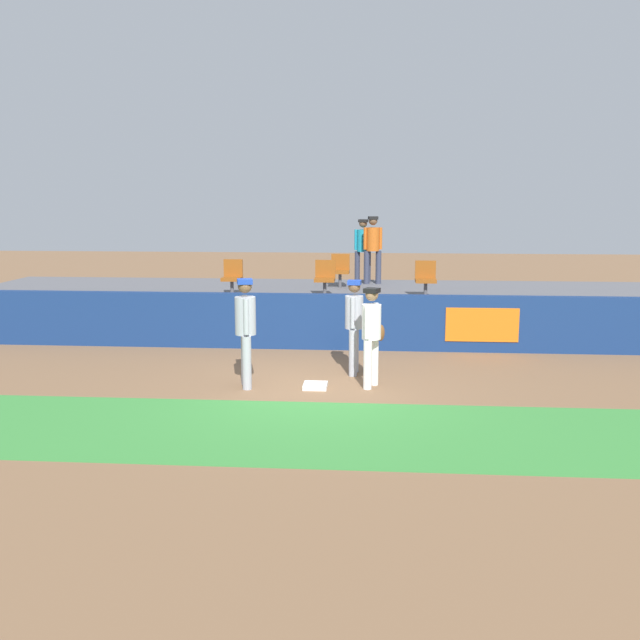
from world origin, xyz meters
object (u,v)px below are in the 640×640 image
(seat_back_center, at_px, (340,269))
(spectator_hooded, at_px, (363,246))
(player_runner_visitor, at_px, (354,320))
(seat_front_left, at_px, (232,276))
(seat_front_center, at_px, (325,276))
(player_fielder_home, at_px, (372,330))
(player_coach_visitor, at_px, (246,325))
(first_base, at_px, (315,386))
(spectator_capped, at_px, (373,245))
(seat_front_right, at_px, (426,277))

(seat_back_center, bearing_deg, spectator_hooded, 64.12)
(player_runner_visitor, relative_size, seat_front_left, 2.06)
(seat_front_left, bearing_deg, seat_front_center, 0.01)
(player_fielder_home, relative_size, seat_front_left, 2.02)
(player_runner_visitor, bearing_deg, seat_back_center, -169.68)
(player_fielder_home, bearing_deg, seat_front_left, -122.09)
(player_coach_visitor, distance_m, seat_front_center, 4.74)
(first_base, relative_size, seat_front_center, 0.48)
(player_fielder_home, xyz_separation_m, spectator_hooded, (-0.31, 7.38, 0.92))
(player_fielder_home, relative_size, spectator_capped, 0.96)
(player_runner_visitor, relative_size, player_coach_visitor, 0.93)
(seat_front_right, xyz_separation_m, spectator_hooded, (-1.49, 2.94, 0.50))
(spectator_hooded, bearing_deg, player_runner_visitor, 102.47)
(seat_front_center, distance_m, spectator_hooded, 3.09)
(player_coach_visitor, height_order, seat_front_center, player_coach_visitor)
(first_base, xyz_separation_m, seat_front_center, (-0.17, 4.61, 1.36))
(player_runner_visitor, relative_size, seat_back_center, 2.06)
(first_base, bearing_deg, player_fielder_home, 9.70)
(first_base, distance_m, seat_front_center, 4.81)
(player_runner_visitor, distance_m, player_coach_visitor, 2.07)
(player_fielder_home, distance_m, spectator_hooded, 7.45)
(first_base, bearing_deg, player_coach_visitor, -179.65)
(player_coach_visitor, relative_size, spectator_hooded, 1.10)
(player_fielder_home, height_order, seat_front_right, seat_front_right)
(player_fielder_home, bearing_deg, first_base, -58.78)
(player_runner_visitor, height_order, seat_front_left, seat_front_left)
(player_coach_visitor, relative_size, seat_back_center, 2.20)
(seat_front_right, xyz_separation_m, spectator_capped, (-1.22, 2.58, 0.56))
(player_coach_visitor, bearing_deg, spectator_capped, 149.79)
(spectator_hooded, xyz_separation_m, spectator_capped, (0.27, -0.36, 0.05))
(seat_front_left, height_order, seat_front_right, same)
(player_runner_visitor, xyz_separation_m, spectator_hooded, (0.02, 6.52, 0.90))
(player_fielder_home, height_order, spectator_hooded, spectator_hooded)
(seat_front_right, bearing_deg, player_runner_visitor, -112.85)
(spectator_capped, bearing_deg, seat_front_left, 28.68)
(player_coach_visitor, relative_size, spectator_capped, 1.04)
(spectator_hooded, bearing_deg, spectator_capped, 139.23)
(player_fielder_home, distance_m, seat_front_center, 4.61)
(seat_front_right, height_order, spectator_hooded, spectator_hooded)
(spectator_hooded, height_order, spectator_capped, spectator_capped)
(seat_back_center, relative_size, spectator_hooded, 0.50)
(player_coach_visitor, bearing_deg, seat_front_center, 153.64)
(player_runner_visitor, relative_size, spectator_hooded, 1.02)
(first_base, distance_m, player_runner_visitor, 1.54)
(seat_front_left, bearing_deg, seat_back_center, 36.65)
(player_runner_visitor, bearing_deg, player_coach_visitor, -55.35)
(first_base, height_order, seat_front_left, seat_front_left)
(seat_front_center, bearing_deg, first_base, -87.85)
(player_fielder_home, height_order, spectator_capped, spectator_capped)
(spectator_hooded, bearing_deg, player_coach_visitor, 89.14)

